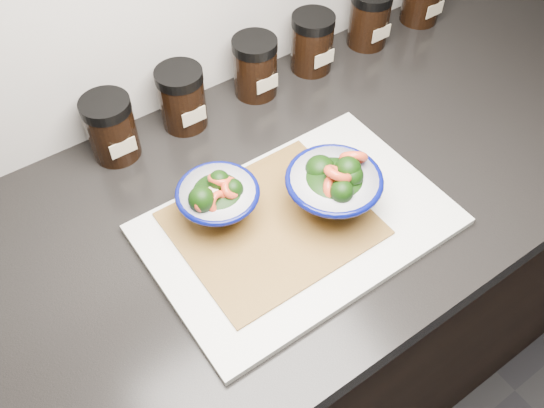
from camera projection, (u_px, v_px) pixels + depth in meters
cabinet at (328, 301)px, 1.34m from camera, size 3.43×0.58×0.86m
countertop at (348, 168)px, 0.99m from camera, size 3.50×0.60×0.04m
cutting_board at (298, 225)px, 0.88m from camera, size 0.45×0.30×0.01m
bamboo_mat at (272, 223)px, 0.87m from camera, size 0.28×0.24×0.00m
bowl_left at (218, 199)px, 0.85m from camera, size 0.12×0.12×0.09m
bowl_right at (334, 187)px, 0.85m from camera, size 0.15×0.15×0.11m
spice_jar_a at (111, 128)px, 0.94m from camera, size 0.08×0.08×0.11m
spice_jar_b at (182, 98)px, 0.99m from camera, size 0.08×0.08×0.11m
spice_jar_c at (255, 67)px, 1.05m from camera, size 0.08×0.08×0.11m
spice_jar_d at (312, 43)px, 1.09m from camera, size 0.08×0.08×0.11m
spice_jar_e at (369, 18)px, 1.15m from camera, size 0.08×0.08×0.11m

